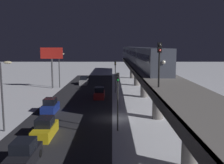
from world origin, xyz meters
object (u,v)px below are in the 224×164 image
at_px(subway_train, 135,54).
at_px(sedan_black, 24,155).
at_px(rail_signal, 159,57).
at_px(traffic_light_mid, 115,72).
at_px(sedan_blue, 50,107).
at_px(sedan_yellow, 45,129).
at_px(commercial_billboard, 52,57).
at_px(traffic_light_near, 118,93).
at_px(sedan_red, 99,94).
at_px(sedan_silver, 84,81).

bearing_deg(subway_train, sedan_black, 74.85).
relative_size(rail_signal, traffic_light_mid, 0.62).
xyz_separation_m(subway_train, traffic_light_mid, (5.23, 15.78, -3.11)).
relative_size(sedan_black, traffic_light_mid, 0.67).
height_order(sedan_black, sedan_blue, same).
bearing_deg(sedan_blue, sedan_yellow, 100.44).
bearing_deg(commercial_billboard, rail_signal, 117.67).
distance_m(traffic_light_near, commercial_billboard, 32.08).
xyz_separation_m(sedan_black, sedan_red, (-4.60, -26.16, 0.01)).
bearing_deg(subway_train, traffic_light_mid, 71.68).
relative_size(sedan_black, sedan_yellow, 0.91).
height_order(sedan_black, sedan_yellow, same).
distance_m(rail_signal, traffic_light_near, 6.88).
bearing_deg(sedan_red, traffic_light_mid, 60.25).
xyz_separation_m(subway_train, sedan_black, (12.73, 47.01, -6.53)).
height_order(subway_train, sedan_blue, subway_train).
bearing_deg(traffic_light_near, traffic_light_mid, -90.00).
distance_m(subway_train, sedan_silver, 14.85).
height_order(traffic_light_mid, commercial_billboard, commercial_billboard).
relative_size(subway_train, sedan_black, 17.24).
bearing_deg(commercial_billboard, sedan_blue, 102.10).
bearing_deg(traffic_light_near, sedan_black, 46.96).
bearing_deg(sedan_black, rail_signal, -161.06).
xyz_separation_m(subway_train, traffic_light_near, (5.23, 38.98, -3.11)).
distance_m(sedan_red, commercial_billboard, 16.41).
relative_size(subway_train, traffic_light_mid, 11.57).
bearing_deg(sedan_silver, commercial_billboard, 44.30).
bearing_deg(sedan_black, commercial_billboard, -80.39).
distance_m(sedan_blue, traffic_light_near, 12.80).
relative_size(sedan_yellow, commercial_billboard, 0.53).
xyz_separation_m(rail_signal, traffic_light_mid, (3.60, -27.42, -4.06)).
relative_size(subway_train, rail_signal, 18.52).
bearing_deg(sedan_silver, sedan_black, 90.00).
xyz_separation_m(traffic_light_near, commercial_billboard, (13.75, -28.86, 2.63)).
bearing_deg(commercial_billboard, sedan_red, 135.29).
xyz_separation_m(sedan_yellow, traffic_light_mid, (-7.50, -24.85, 3.40)).
xyz_separation_m(sedan_red, commercial_billboard, (10.85, -10.74, 6.03)).
distance_m(sedan_red, traffic_light_near, 18.67).
distance_m(sedan_yellow, sedan_red, 20.30).
relative_size(rail_signal, sedan_red, 0.91).
relative_size(sedan_silver, commercial_billboard, 0.52).
bearing_deg(subway_train, sedan_red, 68.71).
distance_m(rail_signal, sedan_blue, 19.35).
bearing_deg(traffic_light_near, sedan_yellow, 12.40).
height_order(sedan_yellow, traffic_light_mid, traffic_light_mid).
bearing_deg(sedan_red, sedan_yellow, -103.10).
xyz_separation_m(sedan_silver, commercial_billboard, (6.25, 6.10, 6.03)).
bearing_deg(commercial_billboard, traffic_light_mid, 157.61).
xyz_separation_m(subway_train, commercial_billboard, (18.97, 10.12, -0.48)).
height_order(rail_signal, sedan_yellow, rail_signal).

